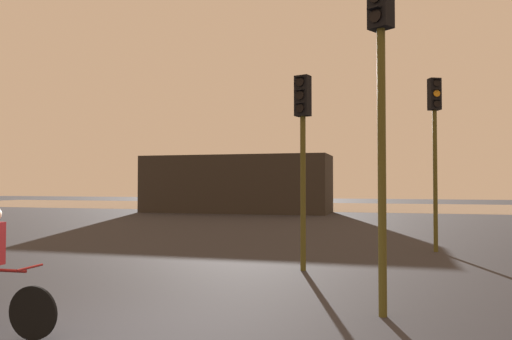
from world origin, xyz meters
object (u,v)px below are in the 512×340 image
traffic_light_center (303,134)px  traffic_light_far_right (435,132)px  distant_building (236,184)px  traffic_light_near_right (381,75)px

traffic_light_center → traffic_light_far_right: traffic_light_far_right is taller
distant_building → traffic_light_near_right: (10.11, -24.43, 1.59)m
traffic_light_near_right → traffic_light_center: (-1.78, 3.45, -0.48)m
traffic_light_near_right → traffic_light_center: traffic_light_near_right is taller
traffic_light_near_right → traffic_light_center: 3.91m
distant_building → traffic_light_center: size_ratio=2.90×
distant_building → traffic_light_near_right: size_ratio=2.47×
distant_building → traffic_light_far_right: (11.38, -16.97, 1.48)m
traffic_light_center → distant_building: bearing=-51.6°
distant_building → traffic_light_near_right: traffic_light_near_right is taller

